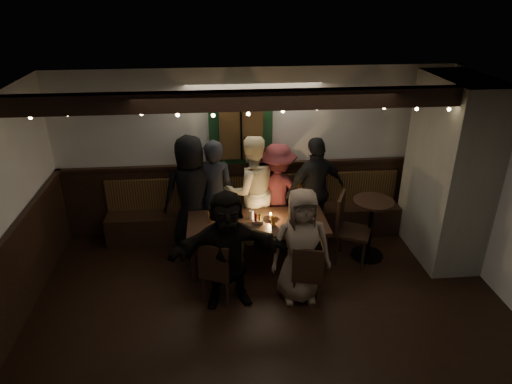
{
  "coord_description": "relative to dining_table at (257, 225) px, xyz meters",
  "views": [
    {
      "loc": [
        -0.59,
        -4.1,
        3.75
      ],
      "look_at": [
        -0.05,
        1.6,
        1.05
      ],
      "focal_mm": 32.0,
      "sensor_mm": 36.0,
      "label": 1
    }
  ],
  "objects": [
    {
      "name": "room",
      "position": [
        1.12,
        0.02,
        0.44
      ],
      "size": [
        6.02,
        5.01,
        2.62
      ],
      "color": "black",
      "rests_on": "ground"
    },
    {
      "name": "dining_table",
      "position": [
        0.0,
        0.0,
        0.0
      ],
      "size": [
        1.93,
        0.83,
        0.84
      ],
      "color": "black",
      "rests_on": "ground"
    },
    {
      "name": "chair_near_left",
      "position": [
        -0.58,
        -0.79,
        -0.14
      ],
      "size": [
        0.52,
        0.52,
        0.87
      ],
      "color": "black",
      "rests_on": "ground"
    },
    {
      "name": "chair_near_right",
      "position": [
        0.53,
        -0.93,
        -0.16
      ],
      "size": [
        0.46,
        0.46,
        0.84
      ],
      "color": "black",
      "rests_on": "ground"
    },
    {
      "name": "chair_end",
      "position": [
        1.28,
        0.01,
        -0.06
      ],
      "size": [
        0.61,
        0.61,
        1.02
      ],
      "color": "black",
      "rests_on": "ground"
    },
    {
      "name": "high_top",
      "position": [
        1.65,
        0.05,
        -0.05
      ],
      "size": [
        0.58,
        0.58,
        0.92
      ],
      "color": "black",
      "rests_on": "ground"
    },
    {
      "name": "person_a",
      "position": [
        -0.91,
        0.67,
        0.24
      ],
      "size": [
        0.98,
        0.78,
        1.74
      ],
      "primitive_type": "imported",
      "rotation": [
        0.0,
        0.0,
        3.45
      ],
      "color": "black",
      "rests_on": "ground"
    },
    {
      "name": "person_b",
      "position": [
        -0.57,
        0.65,
        0.21
      ],
      "size": [
        0.69,
        0.53,
        1.68
      ],
      "primitive_type": "imported",
      "rotation": [
        0.0,
        0.0,
        2.91
      ],
      "color": "black",
      "rests_on": "ground"
    },
    {
      "name": "person_c",
      "position": [
        -0.03,
        0.67,
        0.23
      ],
      "size": [
        0.96,
        0.83,
        1.71
      ],
      "primitive_type": "imported",
      "rotation": [
        0.0,
        0.0,
        3.38
      ],
      "color": "beige",
      "rests_on": "ground"
    },
    {
      "name": "person_d",
      "position": [
        0.38,
        0.75,
        0.14
      ],
      "size": [
        1.11,
        0.79,
        1.55
      ],
      "primitive_type": "imported",
      "rotation": [
        0.0,
        0.0,
        2.91
      ],
      "color": "maroon",
      "rests_on": "ground"
    },
    {
      "name": "person_e",
      "position": [
        0.94,
        0.63,
        0.21
      ],
      "size": [
        1.06,
        0.7,
        1.67
      ],
      "primitive_type": "imported",
      "rotation": [
        0.0,
        0.0,
        3.47
      ],
      "color": "black",
      "rests_on": "ground"
    },
    {
      "name": "person_f",
      "position": [
        -0.44,
        -0.8,
        0.14
      ],
      "size": [
        1.46,
        0.55,
        1.54
      ],
      "primitive_type": "imported",
      "rotation": [
        0.0,
        0.0,
        0.07
      ],
      "color": "black",
      "rests_on": "ground"
    },
    {
      "name": "person_g",
      "position": [
        0.46,
        -0.8,
        0.13
      ],
      "size": [
        0.75,
        0.5,
        1.52
      ],
      "primitive_type": "imported",
      "rotation": [
        0.0,
        0.0,
        0.02
      ],
      "color": "#7A6554",
      "rests_on": "ground"
    }
  ]
}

